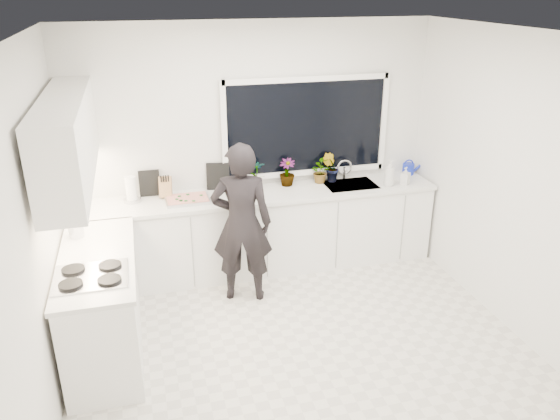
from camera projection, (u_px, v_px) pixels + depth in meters
name	position (u px, v px, depth m)	size (l,w,h in m)	color
floor	(298.00, 342.00, 5.01)	(4.00, 3.50, 0.02)	beige
wall_back	(253.00, 147.00, 6.05)	(4.00, 0.02, 2.70)	white
wall_left	(38.00, 232.00, 4.00)	(0.02, 3.50, 2.70)	white
wall_right	(511.00, 183.00, 4.96)	(0.02, 3.50, 2.70)	white
ceiling	(302.00, 32.00, 3.96)	(4.00, 3.50, 0.02)	white
window	(306.00, 127.00, 6.09)	(1.80, 0.02, 1.00)	black
base_cabinets_back	(261.00, 233.00, 6.13)	(3.92, 0.58, 0.88)	white
base_cabinets_left	(103.00, 306.00, 4.75)	(0.58, 1.60, 0.88)	white
countertop_back	(261.00, 195.00, 5.94)	(3.94, 0.62, 0.04)	silver
countertop_left	(96.00, 259.00, 4.57)	(0.62, 1.60, 0.04)	silver
upper_cabinets	(68.00, 139.00, 4.49)	(0.34, 2.10, 0.70)	white
sink	(350.00, 189.00, 6.21)	(0.58, 0.42, 0.14)	silver
faucet	(344.00, 170.00, 6.33)	(0.03, 0.03, 0.22)	silver
stovetop	(91.00, 276.00, 4.24)	(0.56, 0.48, 0.03)	black
person	(242.00, 223.00, 5.41)	(0.61, 0.40, 1.66)	black
pizza_tray	(188.00, 200.00, 5.72)	(0.46, 0.34, 0.03)	silver
pizza	(187.00, 198.00, 5.71)	(0.42, 0.30, 0.01)	red
watering_can	(408.00, 169.00, 6.50)	(0.14, 0.14, 0.13)	#1326B9
paper_towel_roll	(131.00, 190.00, 5.66)	(0.11, 0.11, 0.26)	white
knife_block	(166.00, 187.00, 5.78)	(0.13, 0.10, 0.22)	#976946
utensil_crock	(76.00, 229.00, 4.89)	(0.13, 0.13, 0.16)	silver
picture_frame_large	(149.00, 183.00, 5.82)	(0.22, 0.02, 0.28)	black
picture_frame_small	(218.00, 176.00, 6.00)	(0.25, 0.02, 0.30)	black
herb_plants	(304.00, 171.00, 6.16)	(1.07, 0.27, 0.33)	#26662D
soap_bottles	(394.00, 174.00, 6.12)	(0.33, 0.14, 0.30)	#D8BF66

